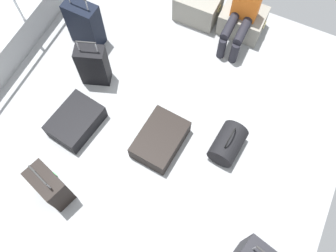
# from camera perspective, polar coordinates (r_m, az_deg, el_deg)

# --- Properties ---
(ground_plane) EXTENTS (4.40, 5.20, 0.06)m
(ground_plane) POSITION_cam_1_polar(r_m,az_deg,el_deg) (4.54, -2.58, -3.03)
(ground_plane) COLOR #939699
(gunwale_port) EXTENTS (0.06, 5.20, 0.45)m
(gunwale_port) POSITION_cam_1_polar(r_m,az_deg,el_deg) (5.20, -24.82, 7.92)
(gunwale_port) COLOR #939699
(gunwale_port) RESTS_ON ground_plane
(cargo_crate_0) EXTENTS (0.63, 0.48, 0.41)m
(cargo_crate_0) POSITION_cam_1_polar(r_m,az_deg,el_deg) (5.43, 4.77, 18.31)
(cargo_crate_0) COLOR gray
(cargo_crate_0) RESTS_ON ground_plane
(cargo_crate_1) EXTENTS (0.63, 0.47, 0.35)m
(cargo_crate_1) POSITION_cam_1_polar(r_m,az_deg,el_deg) (5.37, 11.57, 15.85)
(cargo_crate_1) COLOR gray
(cargo_crate_1) RESTS_ON ground_plane
(passenger_seated) EXTENTS (0.34, 0.66, 1.05)m
(passenger_seated) POSITION_cam_1_polar(r_m,az_deg,el_deg) (4.99, 11.64, 17.15)
(passenger_seated) COLOR orange
(passenger_seated) RESTS_ON ground_plane
(suitcase_0) EXTENTS (0.53, 0.72, 0.24)m
(suitcase_0) POSITION_cam_1_polar(r_m,az_deg,el_deg) (4.41, -1.22, -2.15)
(suitcase_0) COLOR black
(suitcase_0) RESTS_ON ground_plane
(suitcase_3) EXTENTS (0.44, 0.25, 0.86)m
(suitcase_3) POSITION_cam_1_polar(r_m,az_deg,el_deg) (5.14, -12.89, 15.26)
(suitcase_3) COLOR black
(suitcase_3) RESTS_ON ground_plane
(suitcase_4) EXTENTS (0.49, 0.36, 0.71)m
(suitcase_4) POSITION_cam_1_polar(r_m,az_deg,el_deg) (4.27, -17.95, -8.92)
(suitcase_4) COLOR black
(suitcase_4) RESTS_ON ground_plane
(suitcase_5) EXTENTS (0.41, 0.32, 0.80)m
(suitcase_5) POSITION_cam_1_polar(r_m,az_deg,el_deg) (4.75, -11.60, 9.26)
(suitcase_5) COLOR black
(suitcase_5) RESTS_ON ground_plane
(suitcase_7) EXTENTS (0.56, 0.70, 0.23)m
(suitcase_7) POSITION_cam_1_polar(r_m,az_deg,el_deg) (4.65, -14.21, 0.71)
(suitcase_7) COLOR black
(suitcase_7) RESTS_ON ground_plane
(duffel_bag) EXTENTS (0.36, 0.50, 0.47)m
(duffel_bag) POSITION_cam_1_polar(r_m,az_deg,el_deg) (4.40, 9.34, -2.74)
(duffel_bag) COLOR black
(duffel_bag) RESTS_ON ground_plane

